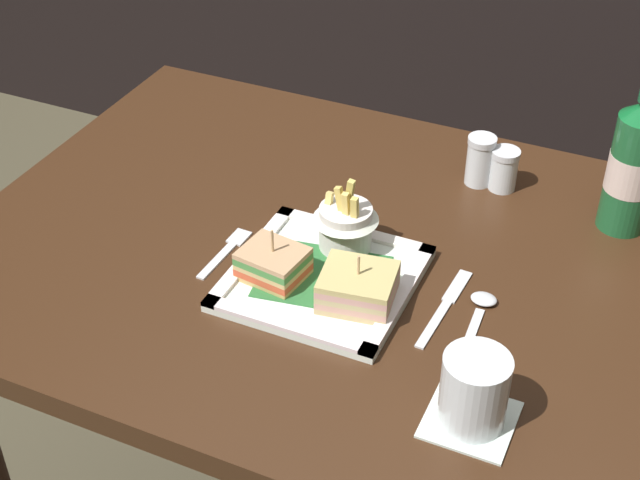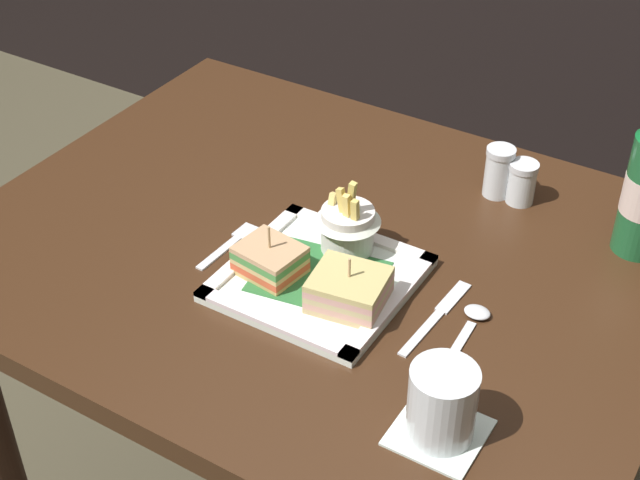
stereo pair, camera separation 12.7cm
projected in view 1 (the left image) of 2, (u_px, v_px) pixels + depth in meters
dining_table at (317, 323)px, 1.42m from camera, size 1.01×0.80×0.77m
square_plate at (323, 279)px, 1.26m from camera, size 0.24×0.24×0.02m
sandwich_half_left at (273, 264)px, 1.24m from camera, size 0.09×0.08×0.08m
sandwich_half_right at (358, 287)px, 1.20m from camera, size 0.11×0.10×0.07m
fries_cup at (345, 222)px, 1.28m from camera, size 0.09×0.09×0.11m
beer_bottle at (634, 162)px, 1.30m from camera, size 0.07×0.07×0.29m
drink_coaster at (470, 420)px, 1.06m from camera, size 0.10×0.10×0.00m
water_glass at (474, 395)px, 1.04m from camera, size 0.08×0.08×0.09m
fork at (227, 250)px, 1.32m from camera, size 0.03×0.12×0.00m
knife at (446, 304)px, 1.22m from camera, size 0.02×0.17×0.00m
spoon at (480, 309)px, 1.21m from camera, size 0.04×0.13×0.01m
salt_shaker at (480, 163)px, 1.44m from camera, size 0.04×0.04×0.08m
pepper_shaker at (503, 172)px, 1.43m from camera, size 0.04×0.04×0.07m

